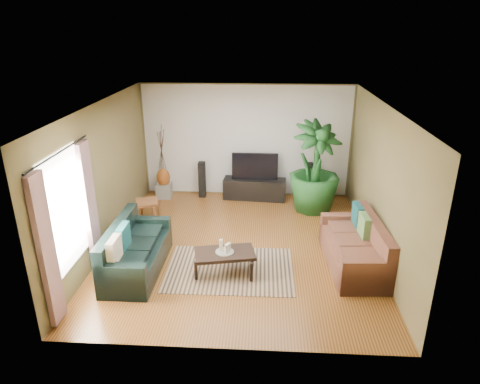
# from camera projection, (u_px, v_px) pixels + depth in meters

# --- Properties ---
(floor) EXTENTS (5.50, 5.50, 0.00)m
(floor) POSITION_uv_depth(u_px,v_px,m) (239.00, 247.00, 8.16)
(floor) COLOR brown
(floor) RESTS_ON ground
(ceiling) EXTENTS (5.50, 5.50, 0.00)m
(ceiling) POSITION_uv_depth(u_px,v_px,m) (239.00, 105.00, 7.17)
(ceiling) COLOR white
(ceiling) RESTS_ON ground
(wall_back) EXTENTS (5.00, 0.00, 5.00)m
(wall_back) POSITION_uv_depth(u_px,v_px,m) (246.00, 141.00, 10.22)
(wall_back) COLOR brown
(wall_back) RESTS_ON ground
(wall_front) EXTENTS (5.00, 0.00, 5.00)m
(wall_front) POSITION_uv_depth(u_px,v_px,m) (225.00, 259.00, 5.11)
(wall_front) COLOR brown
(wall_front) RESTS_ON ground
(wall_left) EXTENTS (0.00, 5.50, 5.50)m
(wall_left) POSITION_uv_depth(u_px,v_px,m) (103.00, 178.00, 7.80)
(wall_left) COLOR brown
(wall_left) RESTS_ON ground
(wall_right) EXTENTS (0.00, 5.50, 5.50)m
(wall_right) POSITION_uv_depth(u_px,v_px,m) (381.00, 183.00, 7.53)
(wall_right) COLOR brown
(wall_right) RESTS_ON ground
(backwall_panel) EXTENTS (4.90, 0.00, 4.90)m
(backwall_panel) POSITION_uv_depth(u_px,v_px,m) (246.00, 141.00, 10.21)
(backwall_panel) COLOR white
(backwall_panel) RESTS_ON ground
(window_pane) EXTENTS (0.00, 1.80, 1.80)m
(window_pane) POSITION_uv_depth(u_px,v_px,m) (65.00, 211.00, 6.30)
(window_pane) COLOR white
(window_pane) RESTS_ON ground
(curtain_near) EXTENTS (0.08, 0.35, 2.20)m
(curtain_near) POSITION_uv_depth(u_px,v_px,m) (47.00, 251.00, 5.69)
(curtain_near) COLOR gray
(curtain_near) RESTS_ON ground
(curtain_far) EXTENTS (0.08, 0.35, 2.20)m
(curtain_far) POSITION_uv_depth(u_px,v_px,m) (90.00, 206.00, 7.09)
(curtain_far) COLOR gray
(curtain_far) RESTS_ON ground
(curtain_rod) EXTENTS (0.03, 1.90, 0.03)m
(curtain_rod) POSITION_uv_depth(u_px,v_px,m) (59.00, 153.00, 5.96)
(curtain_rod) COLOR black
(curtain_rod) RESTS_ON ground
(sofa_left) EXTENTS (0.80, 1.86, 0.85)m
(sofa_left) POSITION_uv_depth(u_px,v_px,m) (137.00, 248.00, 7.26)
(sofa_left) COLOR black
(sofa_left) RESTS_ON floor
(sofa_right) EXTENTS (0.96, 1.92, 0.85)m
(sofa_right) POSITION_uv_depth(u_px,v_px,m) (354.00, 244.00, 7.39)
(sofa_right) COLOR brown
(sofa_right) RESTS_ON floor
(area_rug) EXTENTS (2.19, 1.56, 0.01)m
(area_rug) POSITION_uv_depth(u_px,v_px,m) (230.00, 269.00, 7.41)
(area_rug) COLOR tan
(area_rug) RESTS_ON floor
(coffee_table) EXTENTS (1.09, 0.74, 0.41)m
(coffee_table) POSITION_uv_depth(u_px,v_px,m) (225.00, 263.00, 7.24)
(coffee_table) COLOR black
(coffee_table) RESTS_ON floor
(candle_tray) EXTENTS (0.31, 0.31, 0.01)m
(candle_tray) POSITION_uv_depth(u_px,v_px,m) (225.00, 252.00, 7.16)
(candle_tray) COLOR gray
(candle_tray) RESTS_ON coffee_table
(candle_tall) EXTENTS (0.06, 0.06, 0.20)m
(candle_tall) POSITION_uv_depth(u_px,v_px,m) (221.00, 245.00, 7.15)
(candle_tall) COLOR #EDE3C8
(candle_tall) RESTS_ON candle_tray
(candle_mid) EXTENTS (0.06, 0.06, 0.15)m
(candle_mid) POSITION_uv_depth(u_px,v_px,m) (227.00, 248.00, 7.09)
(candle_mid) COLOR silver
(candle_mid) RESTS_ON candle_tray
(candle_short) EXTENTS (0.06, 0.06, 0.13)m
(candle_short) POSITION_uv_depth(u_px,v_px,m) (229.00, 246.00, 7.19)
(candle_short) COLOR beige
(candle_short) RESTS_ON candle_tray
(tv_stand) EXTENTS (1.51, 0.55, 0.49)m
(tv_stand) POSITION_uv_depth(u_px,v_px,m) (255.00, 189.00, 10.33)
(tv_stand) COLOR black
(tv_stand) RESTS_ON floor
(television) EXTENTS (1.09, 0.06, 0.64)m
(television) POSITION_uv_depth(u_px,v_px,m) (255.00, 166.00, 10.14)
(television) COLOR black
(television) RESTS_ON tv_stand
(speaker_left) EXTENTS (0.16, 0.18, 0.88)m
(speaker_left) POSITION_uv_depth(u_px,v_px,m) (202.00, 180.00, 10.38)
(speaker_left) COLOR black
(speaker_left) RESTS_ON floor
(speaker_right) EXTENTS (0.19, 0.21, 0.91)m
(speaker_right) POSITION_uv_depth(u_px,v_px,m) (309.00, 181.00, 10.23)
(speaker_right) COLOR black
(speaker_right) RESTS_ON floor
(potted_plant) EXTENTS (1.57, 1.57, 2.03)m
(potted_plant) POSITION_uv_depth(u_px,v_px,m) (315.00, 167.00, 9.44)
(potted_plant) COLOR #194B1D
(potted_plant) RESTS_ON floor
(plant_pot) EXTENTS (0.37, 0.37, 0.29)m
(plant_pot) POSITION_uv_depth(u_px,v_px,m) (312.00, 203.00, 9.76)
(plant_pot) COLOR black
(plant_pot) RESTS_ON floor
(pedestal) EXTENTS (0.37, 0.37, 0.35)m
(pedestal) POSITION_uv_depth(u_px,v_px,m) (164.00, 190.00, 10.43)
(pedestal) COLOR gray
(pedestal) RESTS_ON floor
(vase) EXTENTS (0.32, 0.32, 0.45)m
(vase) POSITION_uv_depth(u_px,v_px,m) (163.00, 177.00, 10.30)
(vase) COLOR #974C1B
(vase) RESTS_ON pedestal
(side_table) EXTENTS (0.56, 0.56, 0.48)m
(side_table) POSITION_uv_depth(u_px,v_px,m) (148.00, 211.00, 9.12)
(side_table) COLOR brown
(side_table) RESTS_ON floor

